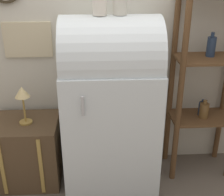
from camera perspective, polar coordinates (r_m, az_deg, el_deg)
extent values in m
plane|color=#60564C|center=(2.86, -0.01, -17.15)|extent=(12.00, 12.00, 0.00)
cube|color=beige|center=(2.75, -0.69, 13.09)|extent=(7.00, 0.05, 2.70)
cube|color=#C6B793|center=(2.80, -15.15, 10.24)|extent=(0.41, 0.02, 0.30)
cube|color=silver|center=(2.70, -0.27, -5.20)|extent=(0.78, 0.66, 1.12)
cylinder|color=silver|center=(2.45, -0.30, 7.69)|extent=(0.76, 0.63, 0.63)
cylinder|color=#B7B7BC|center=(2.22, -5.36, -1.50)|extent=(0.02, 0.02, 0.15)
cube|color=brown|center=(2.95, -15.23, -9.30)|extent=(0.58, 0.48, 0.59)
cube|color=#AD8942|center=(2.80, -19.44, -12.05)|extent=(0.03, 0.01, 0.53)
cube|color=#AD8942|center=(2.73, -12.85, -12.22)|extent=(0.03, 0.01, 0.53)
cylinder|color=brown|center=(2.64, 12.34, 0.31)|extent=(0.05, 0.05, 1.68)
cylinder|color=brown|center=(2.92, 10.82, 2.86)|extent=(0.05, 0.05, 1.68)
cube|color=brown|center=(2.97, 15.92, -3.41)|extent=(0.55, 0.34, 0.02)
cube|color=brown|center=(2.76, 17.27, 6.88)|extent=(0.55, 0.34, 0.02)
cylinder|color=#23334C|center=(2.97, 16.17, -1.94)|extent=(0.07, 0.07, 0.12)
cylinder|color=#23334C|center=(2.94, 16.35, -0.58)|extent=(0.03, 0.03, 0.03)
cylinder|color=brown|center=(2.93, 16.48, -2.23)|extent=(0.08, 0.08, 0.14)
cylinder|color=brown|center=(2.89, 16.68, -0.70)|extent=(0.03, 0.03, 0.03)
cylinder|color=#23334C|center=(2.78, 17.67, 8.92)|extent=(0.07, 0.07, 0.16)
cylinder|color=#23334C|center=(2.75, 17.95, 10.97)|extent=(0.03, 0.03, 0.04)
cylinder|color=silver|center=(2.34, -2.31, 16.83)|extent=(0.10, 0.10, 0.16)
cylinder|color=beige|center=(2.37, 1.45, 17.20)|extent=(0.11, 0.11, 0.18)
cylinder|color=#AD8942|center=(2.78, -15.46, -4.26)|extent=(0.11, 0.11, 0.02)
cylinder|color=#AD8942|center=(2.73, -15.75, -2.00)|extent=(0.02, 0.02, 0.23)
cone|color=#DBC184|center=(2.66, -16.15, 1.08)|extent=(0.12, 0.12, 0.09)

